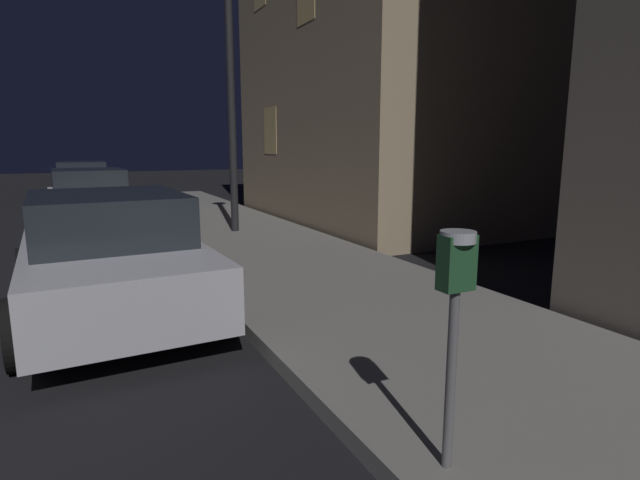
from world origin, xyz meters
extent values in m
cube|color=slate|center=(5.60, 0.00, 0.07)|extent=(3.20, 36.00, 0.15)
cylinder|color=#59595B|center=(4.31, -0.73, 0.67)|extent=(0.06, 0.06, 1.05)
cube|color=#1E4728|center=(4.31, -0.73, 1.35)|extent=(0.19, 0.11, 0.30)
cylinder|color=#999EA5|center=(4.31, -0.73, 1.49)|extent=(0.19, 0.19, 0.06)
cube|color=black|center=(4.26, -0.73, 1.39)|extent=(0.01, 0.08, 0.11)
cube|color=#B7B7BF|center=(2.85, 3.46, 0.57)|extent=(1.95, 4.09, 0.64)
cube|color=#1E2328|center=(2.85, 3.45, 1.15)|extent=(1.66, 2.06, 0.56)
cylinder|color=black|center=(1.89, 4.68, 0.33)|extent=(0.24, 0.67, 0.66)
cylinder|color=black|center=(3.71, 4.74, 0.33)|extent=(0.24, 0.67, 0.66)
cylinder|color=black|center=(1.99, 2.18, 0.33)|extent=(0.24, 0.67, 0.66)
cylinder|color=black|center=(3.81, 2.25, 0.33)|extent=(0.24, 0.67, 0.66)
cube|color=silver|center=(2.85, 10.42, 0.57)|extent=(1.90, 4.24, 0.64)
cube|color=#1E2328|center=(2.85, 10.37, 1.15)|extent=(1.60, 2.03, 0.56)
cylinder|color=black|center=(1.92, 11.67, 0.33)|extent=(0.25, 0.67, 0.66)
cylinder|color=black|center=(3.67, 11.75, 0.33)|extent=(0.25, 0.67, 0.66)
cylinder|color=black|center=(2.03, 9.09, 0.33)|extent=(0.25, 0.67, 0.66)
cylinder|color=black|center=(3.78, 9.16, 0.33)|extent=(0.25, 0.67, 0.66)
cube|color=navy|center=(2.85, 16.73, 0.57)|extent=(1.82, 4.22, 0.64)
cube|color=#1E2328|center=(2.85, 16.81, 1.15)|extent=(1.56, 1.96, 0.56)
cylinder|color=black|center=(2.01, 18.05, 0.33)|extent=(0.24, 0.67, 0.66)
cylinder|color=black|center=(3.75, 18.01, 0.33)|extent=(0.24, 0.67, 0.66)
cylinder|color=black|center=(1.95, 15.46, 0.33)|extent=(0.24, 0.67, 0.66)
cylinder|color=black|center=(3.69, 15.41, 0.33)|extent=(0.24, 0.67, 0.66)
cylinder|color=black|center=(5.61, 7.74, 2.63)|extent=(0.16, 0.16, 4.96)
cube|color=#998466|center=(10.37, 8.54, 4.98)|extent=(6.14, 7.72, 9.95)
cube|color=#F2D17F|center=(7.32, 9.97, 2.36)|extent=(0.06, 0.90, 1.20)
camera|label=1|loc=(2.52, -2.73, 1.95)|focal=28.17mm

